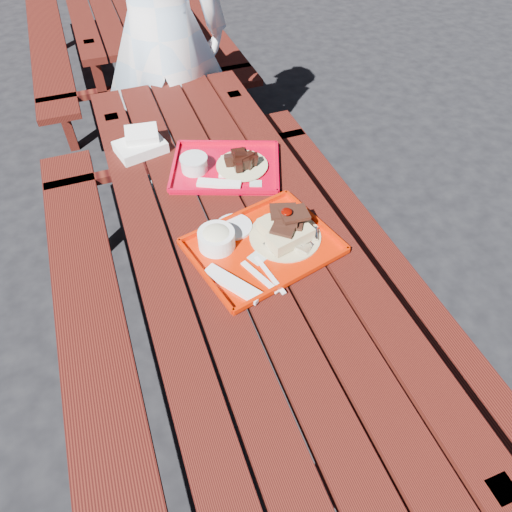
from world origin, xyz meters
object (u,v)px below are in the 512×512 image
(picnic_table_near, at_px, (242,275))
(near_tray, at_px, (259,239))
(far_tray, at_px, (224,166))
(person, at_px, (160,31))
(picnic_table_far, at_px, (121,11))

(picnic_table_near, relative_size, near_tray, 4.50)
(far_tray, height_order, person, person)
(picnic_table_near, bearing_deg, near_tray, -46.39)
(picnic_table_far, height_order, near_tray, near_tray)
(picnic_table_near, distance_m, near_tray, 0.24)
(far_tray, bearing_deg, near_tray, -92.04)
(picnic_table_near, distance_m, person, 1.39)
(near_tray, height_order, far_tray, near_tray)
(far_tray, xyz_separation_m, person, (-0.02, 0.95, 0.17))
(far_tray, bearing_deg, picnic_table_near, -99.33)
(picnic_table_near, relative_size, picnic_table_far, 1.00)
(picnic_table_far, bearing_deg, far_tray, -88.48)
(near_tray, distance_m, far_tray, 0.44)
(picnic_table_near, xyz_separation_m, near_tray, (0.05, -0.05, 0.22))
(picnic_table_far, relative_size, person, 1.27)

